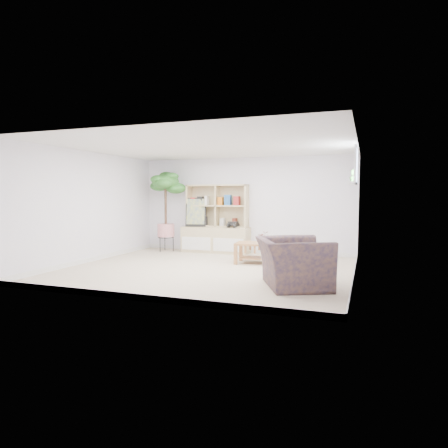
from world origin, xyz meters
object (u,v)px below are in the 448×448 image
(armchair, at_px, (293,259))
(floor_tree, at_px, (166,211))
(coffee_table, at_px, (262,253))
(storage_unit, at_px, (216,219))

(armchair, bearing_deg, floor_tree, 28.31)
(coffee_table, relative_size, armchair, 0.91)
(armchair, bearing_deg, coffee_table, 3.25)
(floor_tree, relative_size, armchair, 1.74)
(coffee_table, relative_size, floor_tree, 0.52)
(floor_tree, bearing_deg, armchair, -37.34)
(storage_unit, distance_m, armchair, 4.07)
(storage_unit, relative_size, armchair, 1.45)
(storage_unit, height_order, floor_tree, floor_tree)
(coffee_table, bearing_deg, floor_tree, 155.53)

